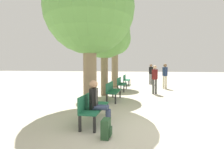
% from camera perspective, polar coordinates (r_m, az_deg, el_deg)
% --- Properties ---
extents(ground_plane, '(80.00, 80.00, 0.00)m').
position_cam_1_polar(ground_plane, '(4.67, 11.94, -17.53)').
color(ground_plane, beige).
extents(bench_row_0, '(0.46, 1.57, 0.84)m').
position_cam_1_polar(bench_row_0, '(5.09, -6.43, -9.93)').
color(bench_row_0, '#1E6042').
rests_on(bench_row_0, ground_plane).
extents(bench_row_1, '(0.46, 1.57, 0.84)m').
position_cam_1_polar(bench_row_1, '(8.16, 0.06, -5.00)').
color(bench_row_1, '#1E6042').
rests_on(bench_row_1, ground_plane).
extents(bench_row_2, '(0.46, 1.57, 0.84)m').
position_cam_1_polar(bench_row_2, '(11.30, 2.94, -2.76)').
color(bench_row_2, '#1E6042').
rests_on(bench_row_2, ground_plane).
extents(bench_row_3, '(0.46, 1.57, 0.84)m').
position_cam_1_polar(bench_row_3, '(14.47, 4.56, -1.49)').
color(bench_row_3, '#1E6042').
rests_on(bench_row_3, ground_plane).
extents(tree_row_0, '(3.52, 3.52, 5.60)m').
position_cam_1_polar(tree_row_0, '(7.32, -7.35, 20.12)').
color(tree_row_0, '#7A664C').
rests_on(tree_row_0, ground_plane).
extents(tree_row_1, '(2.79, 2.79, 4.80)m').
position_cam_1_polar(tree_row_1, '(9.68, -2.52, 13.34)').
color(tree_row_1, '#7A664C').
rests_on(tree_row_1, ground_plane).
extents(tree_row_2, '(2.35, 2.35, 4.75)m').
position_cam_1_polar(tree_row_2, '(13.08, 0.93, 11.13)').
color(tree_row_2, '#7A664C').
rests_on(tree_row_2, ground_plane).
extents(person_seated, '(0.57, 0.32, 1.24)m').
position_cam_1_polar(person_seated, '(4.77, -4.69, -8.76)').
color(person_seated, '#384260').
rests_on(person_seated, ground_plane).
extents(backpack, '(0.21, 0.33, 0.43)m').
position_cam_1_polar(backpack, '(4.11, -1.92, -17.28)').
color(backpack, '#284C2D').
rests_on(backpack, ground_plane).
extents(pedestrian_near, '(0.35, 0.30, 1.75)m').
position_cam_1_polar(pedestrian_near, '(12.73, 16.91, 0.06)').
color(pedestrian_near, beige).
rests_on(pedestrian_near, ground_plane).
extents(pedestrian_mid, '(0.35, 0.26, 1.74)m').
position_cam_1_polar(pedestrian_mid, '(15.26, 12.61, 0.56)').
color(pedestrian_mid, '#4C4C4C').
rests_on(pedestrian_mid, ground_plane).
extents(pedestrian_far, '(0.33, 0.22, 1.63)m').
position_cam_1_polar(pedestrian_far, '(10.19, 13.77, -0.98)').
color(pedestrian_far, '#4C4C4C').
rests_on(pedestrian_far, ground_plane).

